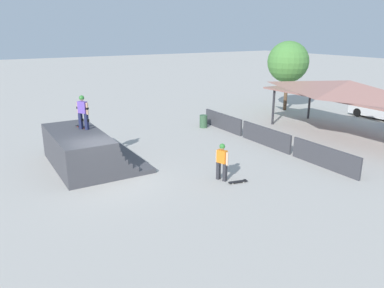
{
  "coord_description": "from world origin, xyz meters",
  "views": [
    {
      "loc": [
        15.12,
        -4.57,
        6.34
      ],
      "look_at": [
        -0.1,
        4.49,
        0.94
      ],
      "focal_mm": 35.0,
      "sensor_mm": 36.0,
      "label": 1
    }
  ],
  "objects": [
    {
      "name": "tree_beside_pavilion",
      "position": [
        -7.17,
        17.65,
        3.9
      ],
      "size": [
        3.27,
        3.27,
        5.55
      ],
      "color": "brown",
      "rests_on": "ground"
    },
    {
      "name": "skateboard_on_ground",
      "position": [
        3.24,
        4.84,
        0.06
      ],
      "size": [
        0.37,
        0.87,
        0.09
      ],
      "rotation": [
        0.0,
        0.0,
        1.37
      ],
      "color": "silver",
      "rests_on": "ground"
    },
    {
      "name": "skater_on_deck",
      "position": [
        -2.74,
        -0.06,
        2.67
      ],
      "size": [
        0.66,
        0.55,
        1.67
      ],
      "rotation": [
        0.0,
        0.0,
        0.63
      ],
      "color": "#1E2347",
      "rests_on": "quarter_pipe_ramp"
    },
    {
      "name": "skateboard_on_deck",
      "position": [
        -3.1,
        -0.05,
        1.77
      ],
      "size": [
        0.82,
        0.49,
        0.09
      ],
      "rotation": [
        0.0,
        0.0,
        0.39
      ],
      "color": "red",
      "rests_on": "quarter_pipe_ramp"
    },
    {
      "name": "pavilion_shelter",
      "position": [
        0.57,
        15.13,
        2.94
      ],
      "size": [
        10.63,
        4.18,
        3.46
      ],
      "color": "#2D2D33",
      "rests_on": "ground"
    },
    {
      "name": "barrier_fence",
      "position": [
        -0.38,
        9.55,
        0.53
      ],
      "size": [
        12.36,
        0.12,
        1.05
      ],
      "color": "#3D3D42",
      "rests_on": "ground"
    },
    {
      "name": "trash_bin",
      "position": [
        -5.68,
        8.72,
        0.42
      ],
      "size": [
        0.52,
        0.52,
        0.85
      ],
      "primitive_type": "cylinder",
      "color": "#385B3D",
      "rests_on": "ground"
    },
    {
      "name": "parked_car_white",
      "position": [
        -1.28,
        21.5,
        0.6
      ],
      "size": [
        4.17,
        1.86,
        1.27
      ],
      "rotation": [
        0.0,
        0.0,
        0.02
      ],
      "color": "silver",
      "rests_on": "ground"
    },
    {
      "name": "bystander_walking",
      "position": [
        2.61,
        4.4,
        0.99
      ],
      "size": [
        0.66,
        0.35,
        1.68
      ],
      "rotation": [
        0.0,
        0.0,
        3.46
      ],
      "color": "#2D2D33",
      "rests_on": "ground"
    },
    {
      "name": "ground_plane",
      "position": [
        0.0,
        0.0,
        0.0
      ],
      "size": [
        160.0,
        160.0,
        0.0
      ],
      "primitive_type": "plane",
      "color": "#ADA8A0"
    },
    {
      "name": "quarter_pipe_ramp",
      "position": [
        -2.32,
        -0.25,
        0.77
      ],
      "size": [
        5.32,
        3.97,
        1.71
      ],
      "color": "#424247",
      "rests_on": "ground"
    }
  ]
}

